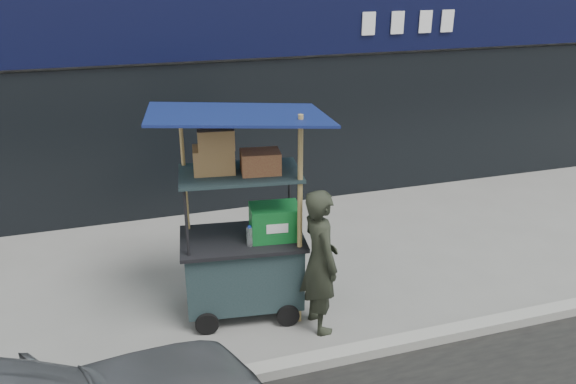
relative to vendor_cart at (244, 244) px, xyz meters
name	(u,v)px	position (x,y,z in m)	size (l,w,h in m)	color
ground	(315,352)	(0.51, -0.98, -0.87)	(80.00, 80.00, 0.00)	slate
curb	(321,360)	(0.51, -1.18, -0.81)	(80.00, 0.18, 0.12)	gray
vendor_cart	(244,244)	(0.00, 0.00, 0.00)	(1.97, 1.51, 2.47)	#1B2D2E
vendor_man	(320,261)	(0.71, -0.54, -0.04)	(0.60, 0.40, 1.65)	black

